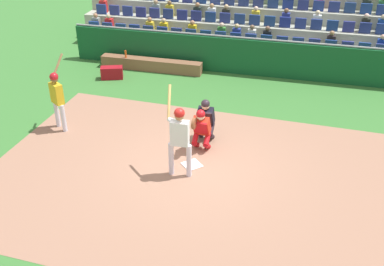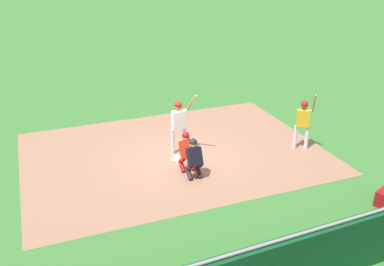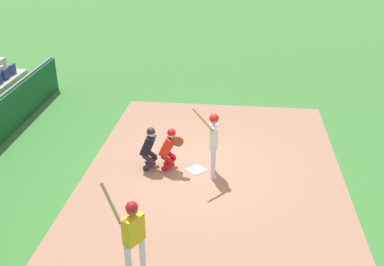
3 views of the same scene
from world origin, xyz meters
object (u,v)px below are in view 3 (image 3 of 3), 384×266
(home_plate_marker, at_px, (196,170))
(catcher_crouching, at_px, (169,146))
(on_deck_batter, at_px, (133,231))
(home_plate_umpire, at_px, (149,146))
(batter_at_plate, at_px, (213,137))

(home_plate_marker, relative_size, catcher_crouching, 0.35)
(home_plate_marker, relative_size, on_deck_batter, 0.21)
(home_plate_marker, relative_size, home_plate_umpire, 0.34)
(batter_at_plate, relative_size, home_plate_umpire, 1.69)
(batter_at_plate, distance_m, catcher_crouching, 1.33)
(batter_at_plate, height_order, on_deck_batter, batter_at_plate)
(batter_at_plate, bearing_deg, on_deck_batter, -19.32)
(home_plate_marker, distance_m, catcher_crouching, 1.03)
(catcher_crouching, bearing_deg, home_plate_umpire, -90.35)
(home_plate_marker, height_order, catcher_crouching, catcher_crouching)
(on_deck_batter, bearing_deg, home_plate_marker, 167.49)
(catcher_crouching, bearing_deg, batter_at_plate, 79.11)
(home_plate_umpire, relative_size, on_deck_batter, 0.61)
(on_deck_batter, bearing_deg, home_plate_umpire, -174.60)
(home_plate_marker, height_order, on_deck_batter, on_deck_batter)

